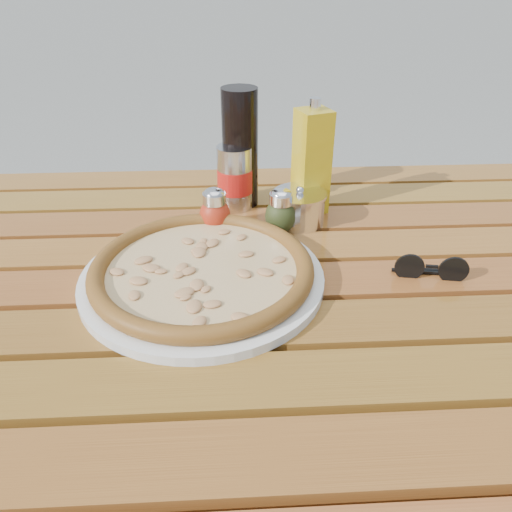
{
  "coord_description": "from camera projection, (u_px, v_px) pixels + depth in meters",
  "views": [
    {
      "loc": [
        -0.03,
        -0.62,
        1.17
      ],
      "look_at": [
        0.0,
        0.02,
        0.78
      ],
      "focal_mm": 35.0,
      "sensor_mm": 36.0,
      "label": 1
    }
  ],
  "objects": [
    {
      "name": "table",
      "position": [
        257.0,
        320.0,
        0.79
      ],
      "size": [
        1.4,
        0.9,
        0.75
      ],
      "color": "#391F0D",
      "rests_on": "ground"
    },
    {
      "name": "plate",
      "position": [
        203.0,
        278.0,
        0.74
      ],
      "size": [
        0.44,
        0.44,
        0.01
      ],
      "primitive_type": "cylinder",
      "rotation": [
        0.0,
        0.0,
        -0.28
      ],
      "color": "silver",
      "rests_on": "table"
    },
    {
      "name": "pizza",
      "position": [
        202.0,
        269.0,
        0.73
      ],
      "size": [
        0.35,
        0.35,
        0.03
      ],
      "rotation": [
        0.0,
        0.0,
        -0.05
      ],
      "color": "beige",
      "rests_on": "plate"
    },
    {
      "name": "pepper_shaker",
      "position": [
        215.0,
        211.0,
        0.86
      ],
      "size": [
        0.07,
        0.07,
        0.08
      ],
      "rotation": [
        0.0,
        0.0,
        0.4
      ],
      "color": "red",
      "rests_on": "table"
    },
    {
      "name": "oregano_shaker",
      "position": [
        281.0,
        212.0,
        0.86
      ],
      "size": [
        0.06,
        0.06,
        0.08
      ],
      "rotation": [
        0.0,
        0.0,
        -0.1
      ],
      "color": "#333C18",
      "rests_on": "table"
    },
    {
      "name": "dark_bottle",
      "position": [
        240.0,
        149.0,
        0.92
      ],
      "size": [
        0.08,
        0.08,
        0.22
      ],
      "primitive_type": "cylinder",
      "rotation": [
        0.0,
        0.0,
        -0.36
      ],
      "color": "black",
      "rests_on": "table"
    },
    {
      "name": "soda_can",
      "position": [
        235.0,
        178.0,
        0.93
      ],
      "size": [
        0.08,
        0.08,
        0.12
      ],
      "rotation": [
        0.0,
        0.0,
        -0.19
      ],
      "color": "#B8B7BC",
      "rests_on": "table"
    },
    {
      "name": "olive_oil_cruet",
      "position": [
        312.0,
        162.0,
        0.9
      ],
      "size": [
        0.07,
        0.07,
        0.21
      ],
      "rotation": [
        0.0,
        0.0,
        0.33
      ],
      "color": "#B79713",
      "rests_on": "table"
    },
    {
      "name": "parmesan_tin",
      "position": [
        299.0,
        207.0,
        0.89
      ],
      "size": [
        0.12,
        0.12,
        0.07
      ],
      "rotation": [
        0.0,
        0.0,
        -0.29
      ],
      "color": "silver",
      "rests_on": "table"
    },
    {
      "name": "sunglasses",
      "position": [
        431.0,
        269.0,
        0.75
      ],
      "size": [
        0.11,
        0.04,
        0.04
      ],
      "rotation": [
        0.0,
        0.0,
        -0.18
      ],
      "color": "black",
      "rests_on": "table"
    }
  ]
}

